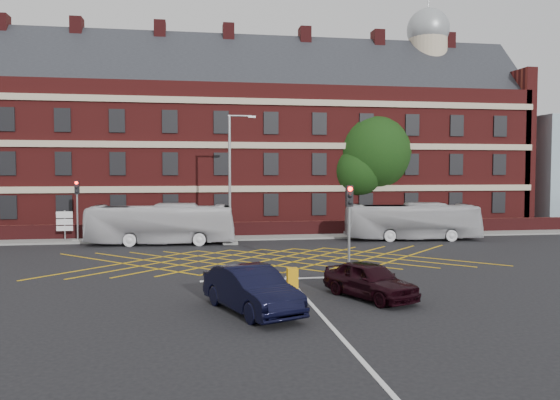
{
  "coord_description": "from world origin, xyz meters",
  "views": [
    {
      "loc": [
        -4.29,
        -27.76,
        4.9
      ],
      "look_at": [
        0.41,
        1.5,
        3.34
      ],
      "focal_mm": 35.0,
      "sensor_mm": 36.0,
      "label": 1
    }
  ],
  "objects": [
    {
      "name": "traffic_light_near",
      "position": [
        2.64,
        -4.21,
        1.76
      ],
      "size": [
        0.7,
        0.7,
        4.27
      ],
      "color": "slate",
      "rests_on": "ground"
    },
    {
      "name": "bus_right",
      "position": [
        11.19,
        9.03,
        1.33
      ],
      "size": [
        9.72,
        3.35,
        2.65
      ],
      "primitive_type": "imported",
      "rotation": [
        0.0,
        0.0,
        1.45
      ],
      "color": "#BABABE",
      "rests_on": "ground"
    },
    {
      "name": "ground",
      "position": [
        0.0,
        0.0,
        0.0
      ],
      "size": [
        120.0,
        120.0,
        0.0
      ],
      "primitive_type": "plane",
      "color": "black",
      "rests_on": "ground"
    },
    {
      "name": "traffic_light_far",
      "position": [
        -12.15,
        11.48,
        1.76
      ],
      "size": [
        0.7,
        0.7,
        4.27
      ],
      "color": "slate",
      "rests_on": "ground"
    },
    {
      "name": "direction_signs",
      "position": [
        -13.09,
        11.84,
        1.38
      ],
      "size": [
        1.1,
        0.16,
        2.2
      ],
      "color": "gray",
      "rests_on": "ground"
    },
    {
      "name": "car_navy",
      "position": [
        -2.28,
        -9.06,
        0.79
      ],
      "size": [
        3.34,
        5.09,
        1.59
      ],
      "primitive_type": "imported",
      "rotation": [
        0.0,
        0.0,
        0.38
      ],
      "color": "black",
      "rests_on": "ground"
    },
    {
      "name": "utility_cabinet",
      "position": [
        -0.22,
        -5.68,
        0.45
      ],
      "size": [
        0.44,
        0.42,
        0.89
      ],
      "primitive_type": "cube",
      "color": "orange",
      "rests_on": "ground"
    },
    {
      "name": "far_pavement",
      "position": [
        0.0,
        12.0,
        0.06
      ],
      "size": [
        60.0,
        3.0,
        0.12
      ],
      "primitive_type": "cube",
      "color": "slate",
      "rests_on": "ground"
    },
    {
      "name": "stop_line",
      "position": [
        0.0,
        -3.5,
        0.01
      ],
      "size": [
        8.0,
        0.3,
        0.02
      ],
      "primitive_type": "cube",
      "color": "silver",
      "rests_on": "ground"
    },
    {
      "name": "boundary_wall",
      "position": [
        0.0,
        13.0,
        0.55
      ],
      "size": [
        56.0,
        0.5,
        1.1
      ],
      "primitive_type": "cube",
      "color": "#471314",
      "rests_on": "ground"
    },
    {
      "name": "deciduous_tree",
      "position": [
        10.94,
        17.69,
        6.02
      ],
      "size": [
        7.32,
        6.92,
        9.97
      ],
      "color": "black",
      "rests_on": "ground"
    },
    {
      "name": "centre_line",
      "position": [
        0.0,
        -10.0,
        0.01
      ],
      "size": [
        0.15,
        14.0,
        0.02
      ],
      "primitive_type": "cube",
      "color": "silver",
      "rests_on": "ground"
    },
    {
      "name": "street_lamp",
      "position": [
        -1.75,
        8.86,
        2.96
      ],
      "size": [
        2.25,
        1.0,
        8.67
      ],
      "color": "slate",
      "rests_on": "ground"
    },
    {
      "name": "box_junction_hatching",
      "position": [
        0.0,
        2.0,
        0.01
      ],
      "size": [
        8.22,
        8.22,
        0.02
      ],
      "primitive_type": "cube",
      "rotation": [
        0.0,
        0.0,
        0.79
      ],
      "color": "#CC990C",
      "rests_on": "ground"
    },
    {
      "name": "car_maroon",
      "position": [
        2.44,
        -7.75,
        0.71
      ],
      "size": [
        3.26,
        4.51,
        1.43
      ],
      "primitive_type": "imported",
      "rotation": [
        0.0,
        0.0,
        0.42
      ],
      "color": "black",
      "rests_on": "ground"
    },
    {
      "name": "bus_left",
      "position": [
        -6.39,
        9.43,
        1.37
      ],
      "size": [
        10.0,
        3.1,
        2.74
      ],
      "primitive_type": "imported",
      "rotation": [
        0.0,
        0.0,
        1.49
      ],
      "color": "silver",
      "rests_on": "ground"
    },
    {
      "name": "victorian_building",
      "position": [
        0.25,
        22.0,
        7.84
      ],
      "size": [
        51.0,
        12.17,
        20.4
      ],
      "color": "#591716",
      "rests_on": "ground"
    }
  ]
}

